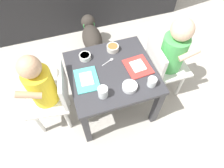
{
  "coord_description": "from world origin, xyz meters",
  "views": [
    {
      "loc": [
        -0.25,
        -0.76,
        1.42
      ],
      "look_at": [
        0.0,
        0.0,
        0.28
      ],
      "focal_mm": 31.16,
      "sensor_mm": 36.0,
      "label": 1
    }
  ],
  "objects_px": {
    "seated_child_left": "(43,87)",
    "water_cup_left": "(103,93)",
    "food_tray_right": "(138,66)",
    "cereal_bowl_left_side": "(130,87)",
    "dog": "(92,36)",
    "veggie_bowl_near": "(85,56)",
    "dining_table": "(112,78)",
    "water_cup_right": "(152,82)",
    "seated_child_right": "(172,52)",
    "spoon_by_left_tray": "(109,61)",
    "food_tray_left": "(87,79)",
    "cereal_bowl_right_side": "(113,48)"
  },
  "relations": [
    {
      "from": "dog",
      "to": "water_cup_left",
      "type": "height_order",
      "value": "water_cup_left"
    },
    {
      "from": "food_tray_left",
      "to": "food_tray_right",
      "type": "height_order",
      "value": "same"
    },
    {
      "from": "food_tray_right",
      "to": "spoon_by_left_tray",
      "type": "relative_size",
      "value": 1.97
    },
    {
      "from": "dining_table",
      "to": "seated_child_right",
      "type": "xyz_separation_m",
      "value": [
        0.45,
        0.02,
        0.09
      ]
    },
    {
      "from": "dining_table",
      "to": "seated_child_right",
      "type": "height_order",
      "value": "seated_child_right"
    },
    {
      "from": "food_tray_right",
      "to": "water_cup_left",
      "type": "bearing_deg",
      "value": -153.48
    },
    {
      "from": "food_tray_right",
      "to": "spoon_by_left_tray",
      "type": "height_order",
      "value": "food_tray_right"
    },
    {
      "from": "water_cup_left",
      "to": "cereal_bowl_left_side",
      "type": "height_order",
      "value": "water_cup_left"
    },
    {
      "from": "seated_child_left",
      "to": "cereal_bowl_right_side",
      "type": "relative_size",
      "value": 8.05
    },
    {
      "from": "water_cup_left",
      "to": "dining_table",
      "type": "bearing_deg",
      "value": 56.01
    },
    {
      "from": "dog",
      "to": "cereal_bowl_left_side",
      "type": "bearing_deg",
      "value": -85.85
    },
    {
      "from": "seated_child_right",
      "to": "veggie_bowl_near",
      "type": "bearing_deg",
      "value": 165.99
    },
    {
      "from": "seated_child_right",
      "to": "water_cup_right",
      "type": "xyz_separation_m",
      "value": [
        -0.25,
        -0.2,
        0.0
      ]
    },
    {
      "from": "dog",
      "to": "dining_table",
      "type": "bearing_deg",
      "value": -90.43
    },
    {
      "from": "veggie_bowl_near",
      "to": "spoon_by_left_tray",
      "type": "xyz_separation_m",
      "value": [
        0.15,
        -0.08,
        -0.01
      ]
    },
    {
      "from": "seated_child_left",
      "to": "veggie_bowl_near",
      "type": "bearing_deg",
      "value": 26.73
    },
    {
      "from": "food_tray_right",
      "to": "veggie_bowl_near",
      "type": "distance_m",
      "value": 0.37
    },
    {
      "from": "food_tray_right",
      "to": "food_tray_left",
      "type": "bearing_deg",
      "value": 180.0
    },
    {
      "from": "veggie_bowl_near",
      "to": "food_tray_right",
      "type": "bearing_deg",
      "value": -30.43
    },
    {
      "from": "water_cup_left",
      "to": "cereal_bowl_right_side",
      "type": "xyz_separation_m",
      "value": [
        0.17,
        0.35,
        -0.01
      ]
    },
    {
      "from": "dining_table",
      "to": "water_cup_right",
      "type": "xyz_separation_m",
      "value": [
        0.2,
        -0.18,
        0.1
      ]
    },
    {
      "from": "dining_table",
      "to": "cereal_bowl_right_side",
      "type": "xyz_separation_m",
      "value": [
        0.07,
        0.18,
        0.09
      ]
    },
    {
      "from": "food_tray_left",
      "to": "food_tray_right",
      "type": "relative_size",
      "value": 1.06
    },
    {
      "from": "veggie_bowl_near",
      "to": "spoon_by_left_tray",
      "type": "bearing_deg",
      "value": -28.39
    },
    {
      "from": "spoon_by_left_tray",
      "to": "cereal_bowl_right_side",
      "type": "bearing_deg",
      "value": 58.63
    },
    {
      "from": "dog",
      "to": "spoon_by_left_tray",
      "type": "xyz_separation_m",
      "value": [
        0.0,
        -0.54,
        0.23
      ]
    },
    {
      "from": "food_tray_left",
      "to": "food_tray_right",
      "type": "xyz_separation_m",
      "value": [
        0.35,
        0.0,
        0.0
      ]
    },
    {
      "from": "food_tray_left",
      "to": "cereal_bowl_left_side",
      "type": "height_order",
      "value": "cereal_bowl_left_side"
    },
    {
      "from": "seated_child_right",
      "to": "water_cup_right",
      "type": "distance_m",
      "value": 0.32
    },
    {
      "from": "veggie_bowl_near",
      "to": "dining_table",
      "type": "bearing_deg",
      "value": -49.68
    },
    {
      "from": "seated_child_right",
      "to": "cereal_bowl_left_side",
      "type": "relative_size",
      "value": 7.57
    },
    {
      "from": "seated_child_left",
      "to": "cereal_bowl_left_side",
      "type": "distance_m",
      "value": 0.54
    },
    {
      "from": "seated_child_left",
      "to": "food_tray_right",
      "type": "distance_m",
      "value": 0.62
    },
    {
      "from": "dining_table",
      "to": "food_tray_left",
      "type": "relative_size",
      "value": 2.86
    },
    {
      "from": "seated_child_left",
      "to": "food_tray_left",
      "type": "bearing_deg",
      "value": -6.84
    },
    {
      "from": "seated_child_right",
      "to": "veggie_bowl_near",
      "type": "distance_m",
      "value": 0.61
    },
    {
      "from": "seated_child_left",
      "to": "water_cup_left",
      "type": "height_order",
      "value": "seated_child_left"
    },
    {
      "from": "water_cup_left",
      "to": "seated_child_left",
      "type": "bearing_deg",
      "value": 152.68
    },
    {
      "from": "food_tray_left",
      "to": "cereal_bowl_right_side",
      "type": "distance_m",
      "value": 0.32
    },
    {
      "from": "seated_child_left",
      "to": "dining_table",
      "type": "bearing_deg",
      "value": -1.65
    },
    {
      "from": "water_cup_right",
      "to": "food_tray_right",
      "type": "bearing_deg",
      "value": 99.28
    },
    {
      "from": "food_tray_right",
      "to": "spoon_by_left_tray",
      "type": "xyz_separation_m",
      "value": [
        -0.17,
        0.11,
        -0.0
      ]
    },
    {
      "from": "dining_table",
      "to": "spoon_by_left_tray",
      "type": "relative_size",
      "value": 5.95
    },
    {
      "from": "seated_child_left",
      "to": "dog",
      "type": "distance_m",
      "value": 0.8
    },
    {
      "from": "water_cup_left",
      "to": "food_tray_right",
      "type": "bearing_deg",
      "value": 26.52
    },
    {
      "from": "cereal_bowl_left_side",
      "to": "spoon_by_left_tray",
      "type": "height_order",
      "value": "cereal_bowl_left_side"
    },
    {
      "from": "seated_child_right",
      "to": "cereal_bowl_right_side",
      "type": "bearing_deg",
      "value": 156.72
    },
    {
      "from": "seated_child_right",
      "to": "veggie_bowl_near",
      "type": "height_order",
      "value": "seated_child_right"
    },
    {
      "from": "food_tray_left",
      "to": "cereal_bowl_left_side",
      "type": "bearing_deg",
      "value": -30.91
    },
    {
      "from": "seated_child_left",
      "to": "water_cup_left",
      "type": "xyz_separation_m",
      "value": [
        0.34,
        -0.17,
        0.03
      ]
    }
  ]
}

